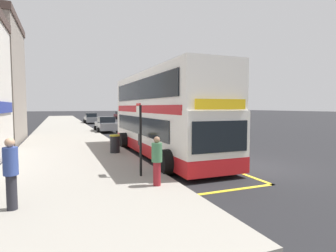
{
  "coord_description": "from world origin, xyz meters",
  "views": [
    {
      "loc": [
        -7.64,
        -9.55,
        2.64
      ],
      "look_at": [
        -1.36,
        6.01,
        1.44
      ],
      "focal_mm": 29.09,
      "sensor_mm": 36.0,
      "label": 1
    }
  ],
  "objects_px": {
    "parked_car_grey_far": "(141,118)",
    "parked_car_grey_across": "(91,118)",
    "double_decker_bus": "(162,117)",
    "bus_stop_sign": "(140,133)",
    "pedestrian_further_back": "(157,159)",
    "parked_car_maroon_behind": "(120,115)",
    "litter_bin": "(115,144)",
    "parked_car_grey_kerbside": "(106,124)",
    "pedestrian_waiting_near_sign": "(11,171)"
  },
  "relations": [
    {
      "from": "parked_car_grey_far",
      "to": "litter_bin",
      "type": "distance_m",
      "value": 29.37
    },
    {
      "from": "parked_car_maroon_behind",
      "to": "double_decker_bus",
      "type": "bearing_deg",
      "value": -96.57
    },
    {
      "from": "parked_car_grey_across",
      "to": "litter_bin",
      "type": "bearing_deg",
      "value": 87.48
    },
    {
      "from": "parked_car_grey_across",
      "to": "parked_car_grey_far",
      "type": "relative_size",
      "value": 1.0
    },
    {
      "from": "bus_stop_sign",
      "to": "pedestrian_further_back",
      "type": "bearing_deg",
      "value": -84.54
    },
    {
      "from": "parked_car_maroon_behind",
      "to": "litter_bin",
      "type": "xyz_separation_m",
      "value": [
        -9.46,
        -43.76,
        -0.16
      ]
    },
    {
      "from": "parked_car_maroon_behind",
      "to": "parked_car_grey_far",
      "type": "height_order",
      "value": "same"
    },
    {
      "from": "parked_car_grey_across",
      "to": "parked_car_grey_kerbside",
      "type": "distance_m",
      "value": 15.7
    },
    {
      "from": "bus_stop_sign",
      "to": "parked_car_grey_across",
      "type": "bearing_deg",
      "value": 86.67
    },
    {
      "from": "pedestrian_further_back",
      "to": "bus_stop_sign",
      "type": "bearing_deg",
      "value": 95.46
    },
    {
      "from": "double_decker_bus",
      "to": "pedestrian_waiting_near_sign",
      "type": "distance_m",
      "value": 8.94
    },
    {
      "from": "pedestrian_further_back",
      "to": "litter_bin",
      "type": "distance_m",
      "value": 6.66
    },
    {
      "from": "parked_car_grey_far",
      "to": "litter_bin",
      "type": "xyz_separation_m",
      "value": [
        -9.53,
        -27.78,
        -0.16
      ]
    },
    {
      "from": "parked_car_grey_kerbside",
      "to": "parked_car_grey_far",
      "type": "height_order",
      "value": "same"
    },
    {
      "from": "double_decker_bus",
      "to": "bus_stop_sign",
      "type": "bearing_deg",
      "value": -120.06
    },
    {
      "from": "bus_stop_sign",
      "to": "double_decker_bus",
      "type": "bearing_deg",
      "value": 59.94
    },
    {
      "from": "parked_car_maroon_behind",
      "to": "pedestrian_waiting_near_sign",
      "type": "distance_m",
      "value": 52.74
    },
    {
      "from": "double_decker_bus",
      "to": "parked_car_grey_kerbside",
      "type": "distance_m",
      "value": 14.72
    },
    {
      "from": "parked_car_maroon_behind",
      "to": "pedestrian_waiting_near_sign",
      "type": "xyz_separation_m",
      "value": [
        -13.36,
        -51.02,
        0.3
      ]
    },
    {
      "from": "pedestrian_waiting_near_sign",
      "to": "litter_bin",
      "type": "bearing_deg",
      "value": 61.73
    },
    {
      "from": "double_decker_bus",
      "to": "parked_car_grey_across",
      "type": "distance_m",
      "value": 30.38
    },
    {
      "from": "parked_car_grey_across",
      "to": "litter_bin",
      "type": "height_order",
      "value": "parked_car_grey_across"
    },
    {
      "from": "double_decker_bus",
      "to": "parked_car_grey_kerbside",
      "type": "height_order",
      "value": "double_decker_bus"
    },
    {
      "from": "double_decker_bus",
      "to": "parked_car_grey_across",
      "type": "height_order",
      "value": "double_decker_bus"
    },
    {
      "from": "bus_stop_sign",
      "to": "parked_car_maroon_behind",
      "type": "relative_size",
      "value": 0.62
    },
    {
      "from": "pedestrian_further_back",
      "to": "parked_car_grey_across",
      "type": "bearing_deg",
      "value": 87.02
    },
    {
      "from": "bus_stop_sign",
      "to": "parked_car_grey_far",
      "type": "relative_size",
      "value": 0.62
    },
    {
      "from": "double_decker_bus",
      "to": "bus_stop_sign",
      "type": "distance_m",
      "value": 4.95
    },
    {
      "from": "parked_car_grey_far",
      "to": "double_decker_bus",
      "type": "bearing_deg",
      "value": -104.37
    },
    {
      "from": "pedestrian_further_back",
      "to": "litter_bin",
      "type": "relative_size",
      "value": 1.58
    },
    {
      "from": "parked_car_grey_across",
      "to": "pedestrian_waiting_near_sign",
      "type": "distance_m",
      "value": 37.1
    },
    {
      "from": "parked_car_grey_kerbside",
      "to": "litter_bin",
      "type": "xyz_separation_m",
      "value": [
        -1.73,
        -13.69,
        -0.16
      ]
    },
    {
      "from": "parked_car_grey_across",
      "to": "litter_bin",
      "type": "distance_m",
      "value": 29.45
    },
    {
      "from": "double_decker_bus",
      "to": "pedestrian_waiting_near_sign",
      "type": "relative_size",
      "value": 6.51
    },
    {
      "from": "bus_stop_sign",
      "to": "litter_bin",
      "type": "bearing_deg",
      "value": 88.99
    },
    {
      "from": "bus_stop_sign",
      "to": "litter_bin",
      "type": "relative_size",
      "value": 2.65
    },
    {
      "from": "pedestrian_waiting_near_sign",
      "to": "pedestrian_further_back",
      "type": "bearing_deg",
      "value": 8.6
    },
    {
      "from": "bus_stop_sign",
      "to": "pedestrian_waiting_near_sign",
      "type": "distance_m",
      "value": 4.35
    },
    {
      "from": "parked_car_maroon_behind",
      "to": "parked_car_grey_far",
      "type": "distance_m",
      "value": 15.98
    },
    {
      "from": "pedestrian_further_back",
      "to": "litter_bin",
      "type": "height_order",
      "value": "pedestrian_further_back"
    },
    {
      "from": "pedestrian_further_back",
      "to": "litter_bin",
      "type": "bearing_deg",
      "value": 90.38
    },
    {
      "from": "parked_car_grey_far",
      "to": "parked_car_grey_across",
      "type": "bearing_deg",
      "value": 167.67
    },
    {
      "from": "bus_stop_sign",
      "to": "parked_car_grey_kerbside",
      "type": "bearing_deg",
      "value": 84.5
    },
    {
      "from": "double_decker_bus",
      "to": "pedestrian_further_back",
      "type": "distance_m",
      "value": 6.25
    },
    {
      "from": "parked_car_grey_kerbside",
      "to": "pedestrian_further_back",
      "type": "relative_size",
      "value": 2.69
    },
    {
      "from": "double_decker_bus",
      "to": "litter_bin",
      "type": "xyz_separation_m",
      "value": [
        -2.38,
        0.96,
        -1.43
      ]
    },
    {
      "from": "bus_stop_sign",
      "to": "pedestrian_further_back",
      "type": "relative_size",
      "value": 1.68
    },
    {
      "from": "parked_car_grey_kerbside",
      "to": "parked_car_grey_far",
      "type": "distance_m",
      "value": 16.11
    },
    {
      "from": "double_decker_bus",
      "to": "parked_car_grey_kerbside",
      "type": "relative_size",
      "value": 2.72
    },
    {
      "from": "parked_car_grey_across",
      "to": "parked_car_grey_far",
      "type": "bearing_deg",
      "value": 169.3
    }
  ]
}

